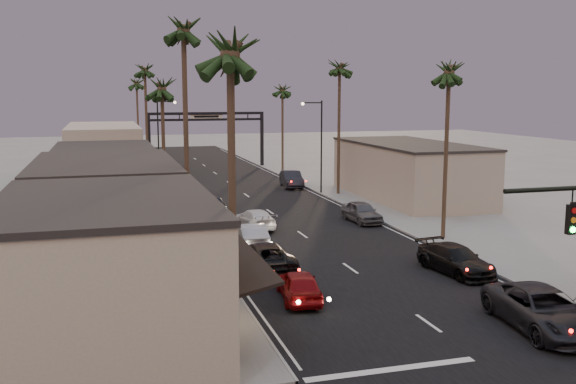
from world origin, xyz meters
TOP-DOWN VIEW (x-y plane):
  - ground at (0.00, 40.00)m, footprint 200.00×200.00m
  - road at (0.00, 45.00)m, footprint 14.00×120.00m
  - sidewalk_left at (-9.50, 52.00)m, footprint 5.00×92.00m
  - sidewalk_right at (9.50, 52.00)m, footprint 5.00×92.00m
  - storefront_near at (-13.00, 12.00)m, footprint 8.00×12.00m
  - storefront_mid at (-13.00, 26.00)m, footprint 8.00×14.00m
  - storefront_far at (-13.00, 42.00)m, footprint 8.00×16.00m
  - storefront_dist at (-13.00, 65.00)m, footprint 8.00×20.00m
  - building_right at (14.00, 40.00)m, footprint 8.00×18.00m
  - arch at (0.00, 70.00)m, footprint 15.20×0.40m
  - streetlight_right at (6.92, 45.00)m, footprint 2.13×0.30m
  - streetlight_left at (-6.92, 58.00)m, footprint 2.13×0.30m
  - palm_la at (-8.60, 9.00)m, footprint 3.20×3.20m
  - palm_lb at (-8.60, 22.00)m, footprint 3.20×3.20m
  - palm_lc at (-8.60, 36.00)m, footprint 3.20×3.20m
  - palm_ld at (-8.60, 55.00)m, footprint 3.20×3.20m
  - palm_ra at (8.60, 24.00)m, footprint 3.20×3.20m
  - palm_rb at (8.60, 44.00)m, footprint 3.20×3.20m
  - palm_rc at (8.60, 64.00)m, footprint 3.20×3.20m
  - palm_far at (-8.30, 78.00)m, footprint 3.20×3.20m
  - oncoming_red at (-4.38, 14.49)m, footprint 2.23×4.48m
  - oncoming_pickup at (-4.74, 19.99)m, footprint 2.70×5.73m
  - oncoming_silver at (-4.23, 25.49)m, footprint 1.86×4.77m
  - oncoming_white at (-2.70, 30.99)m, footprint 2.59×5.00m
  - oncoming_dgrey at (-4.60, 38.48)m, footprint 1.85×4.42m
  - curbside_near at (4.18, 8.05)m, footprint 3.46×6.43m
  - curbside_black at (5.14, 16.56)m, footprint 2.76×5.44m
  - curbside_grey at (5.63, 30.94)m, footprint 2.02×4.66m
  - curbside_far at (5.64, 49.93)m, footprint 2.38×5.37m

SIDE VIEW (x-z plane):
  - ground at x=0.00m, z-range 0.00..0.00m
  - road at x=0.00m, z-range -0.01..0.01m
  - sidewalk_left at x=-9.50m, z-range 0.00..0.12m
  - sidewalk_right at x=9.50m, z-range 0.00..0.12m
  - oncoming_white at x=-2.70m, z-range 0.00..1.39m
  - oncoming_red at x=-4.38m, z-range 0.00..1.47m
  - oncoming_dgrey at x=-4.60m, z-range 0.00..1.49m
  - curbside_black at x=5.14m, z-range 0.00..1.51m
  - oncoming_silver at x=-4.23m, z-range 0.00..1.55m
  - curbside_grey at x=5.63m, z-range 0.00..1.57m
  - oncoming_pickup at x=-4.74m, z-range 0.00..1.58m
  - curbside_far at x=5.64m, z-range 0.00..1.71m
  - curbside_near at x=4.18m, z-range 0.00..1.72m
  - storefront_far at x=-13.00m, z-range 0.00..5.00m
  - building_right at x=14.00m, z-range 0.00..5.00m
  - storefront_near at x=-13.00m, z-range 0.00..5.50m
  - storefront_mid at x=-13.00m, z-range 0.00..5.50m
  - storefront_dist at x=-13.00m, z-range 0.00..6.00m
  - streetlight_right at x=6.92m, z-range 0.83..9.83m
  - streetlight_left at x=-6.92m, z-range 0.83..9.83m
  - arch at x=0.00m, z-range 1.90..9.17m
  - palm_lc at x=-8.60m, z-range 4.37..16.57m
  - palm_rc at x=8.60m, z-range 4.37..16.57m
  - palm_la at x=-8.60m, z-range 4.84..18.04m
  - palm_ra at x=8.60m, z-range 4.84..18.04m
  - palm_far at x=-8.30m, z-range 4.84..18.04m
  - palm_ld at x=-8.60m, z-range 5.32..19.52m
  - palm_rb at x=8.60m, z-range 5.32..19.52m
  - palm_lb at x=-8.60m, z-range 5.79..20.99m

